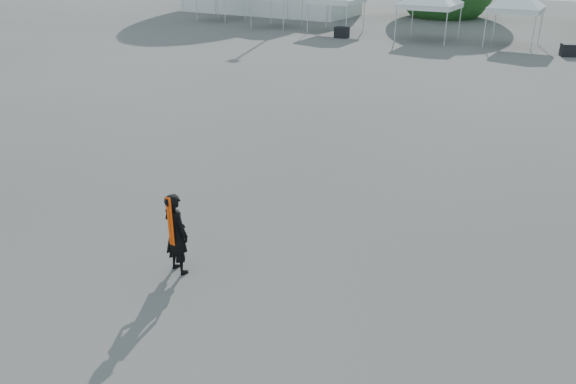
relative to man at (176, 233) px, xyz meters
The scene contains 4 objects.
ground 2.20m from the man, 58.40° to the left, with size 120.00×120.00×0.00m, color #474442.
man is the anchor object (origin of this frame).
crate_west 28.88m from the man, 109.15° to the left, with size 0.87×0.68×0.68m, color black.
crate_mid 27.86m from the man, 81.78° to the left, with size 0.85×0.66×0.66m, color black.
Camera 1 is at (5.27, -8.56, 5.68)m, focal length 35.00 mm.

